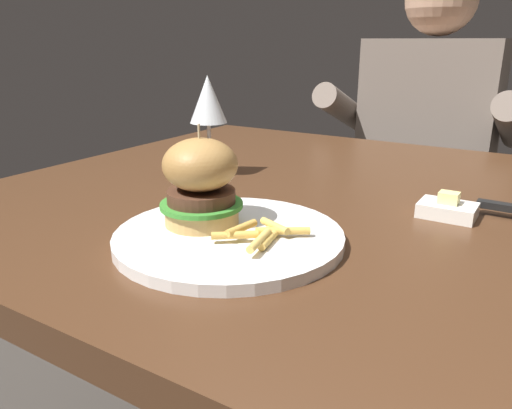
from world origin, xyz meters
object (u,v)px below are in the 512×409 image
object	(u,v)px
wine_glass	(208,103)
diner_person	(421,186)
burger_sandwich	(201,182)
butter_dish	(447,209)
main_plate	(229,237)

from	to	relation	value
wine_glass	diner_person	xyz separation A→B (m)	(0.20, 0.76, -0.31)
diner_person	wine_glass	bearing A→B (deg)	-105.06
burger_sandwich	diner_person	bearing A→B (deg)	87.88
diner_person	butter_dish	bearing A→B (deg)	-74.43
main_plate	burger_sandwich	world-z (taller)	burger_sandwich
wine_glass	diner_person	size ratio (longest dim) A/B	0.15
main_plate	diner_person	distance (m)	1.02
burger_sandwich	wine_glass	distance (m)	0.30
diner_person	burger_sandwich	bearing A→B (deg)	-92.12
wine_glass	butter_dish	distance (m)	0.44
butter_dish	main_plate	bearing A→B (deg)	-130.89
main_plate	butter_dish	xyz separation A→B (m)	(0.21, 0.24, 0.00)
butter_dish	diner_person	world-z (taller)	diner_person
burger_sandwich	wine_glass	world-z (taller)	wine_glass
wine_glass	diner_person	world-z (taller)	diner_person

